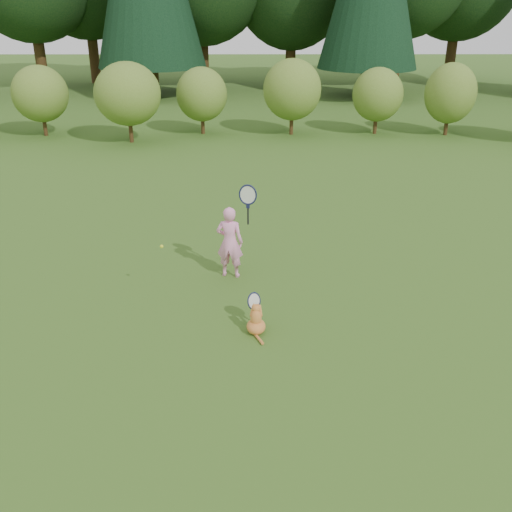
{
  "coord_description": "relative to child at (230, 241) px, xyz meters",
  "views": [
    {
      "loc": [
        0.17,
        -7.82,
        4.54
      ],
      "look_at": [
        0.2,
        0.8,
        0.7
      ],
      "focal_mm": 40.0,
      "sensor_mm": 36.0,
      "label": 1
    }
  ],
  "objects": [
    {
      "name": "shrub_row",
      "position": [
        0.25,
        11.5,
        0.71
      ],
      "size": [
        28.0,
        3.0,
        2.8
      ],
      "primitive_type": null,
      "color": "#577123",
      "rests_on": "ground"
    },
    {
      "name": "tennis_ball",
      "position": [
        -1.07,
        -0.86,
        0.26
      ],
      "size": [
        0.06,
        0.06,
        0.06
      ],
      "color": "#C5D719",
      "rests_on": "ground"
    },
    {
      "name": "child",
      "position": [
        0.0,
        0.0,
        0.0
      ],
      "size": [
        0.75,
        0.41,
        1.97
      ],
      "rotation": [
        0.0,
        0.0,
        2.95
      ],
      "color": "#FC96C7",
      "rests_on": "ground"
    },
    {
      "name": "ground",
      "position": [
        0.25,
        -1.5,
        -0.69
      ],
      "size": [
        100.0,
        100.0,
        0.0
      ],
      "primitive_type": "plane",
      "color": "#2B5317",
      "rests_on": "ground"
    },
    {
      "name": "cat",
      "position": [
        0.45,
        -1.94,
        -0.44
      ],
      "size": [
        0.35,
        0.68,
        0.66
      ],
      "rotation": [
        0.0,
        0.0,
        -0.05
      ],
      "color": "#C55E25",
      "rests_on": "ground"
    }
  ]
}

